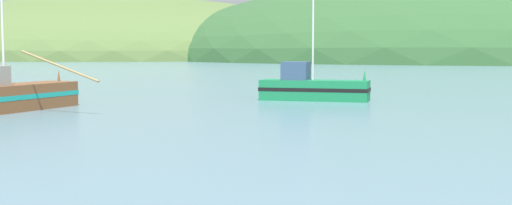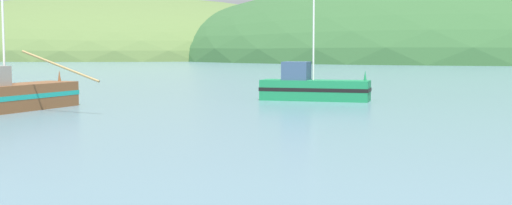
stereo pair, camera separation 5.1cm
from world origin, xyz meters
TOP-DOWN VIEW (x-y plane):
  - hill_far_center at (-74.73, 232.55)m, footprint 178.31×142.65m
  - hill_mid_left at (51.97, 215.52)m, footprint 211.99×169.59m
  - fishing_boat_brown at (-20.19, 34.31)m, footprint 11.75×9.71m
  - fishing_boat_green at (-3.37, 43.68)m, footprint 7.54×3.34m

SIDE VIEW (x-z plane):
  - hill_far_center at x=-74.73m, z-range -21.57..21.57m
  - hill_mid_left at x=51.97m, z-range -26.07..26.07m
  - fishing_boat_green at x=-3.37m, z-range -2.69..4.46m
  - fishing_boat_brown at x=-20.19m, z-range -2.58..4.36m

